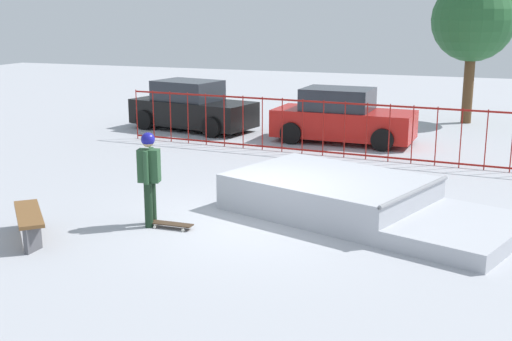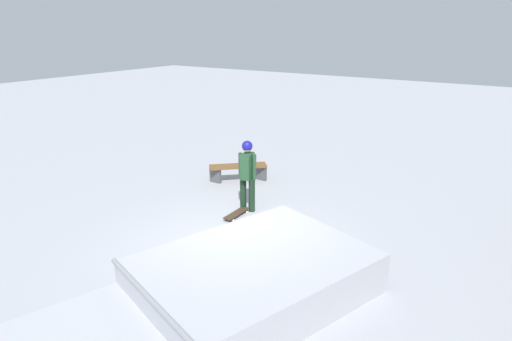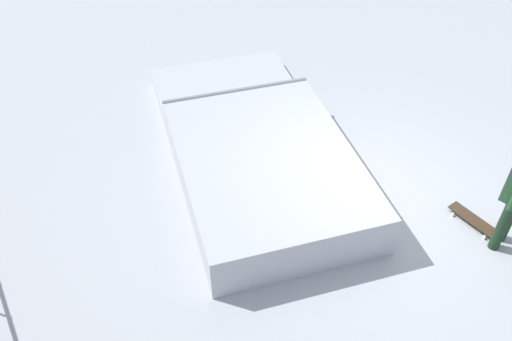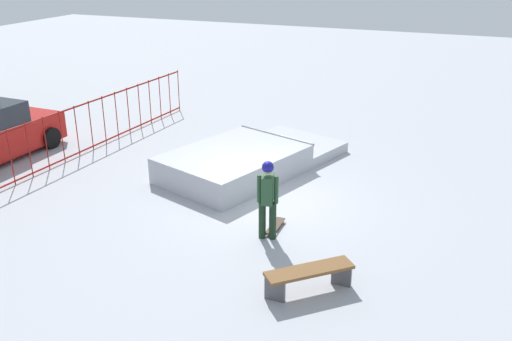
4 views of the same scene
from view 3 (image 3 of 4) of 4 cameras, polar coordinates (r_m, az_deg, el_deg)
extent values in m
plane|color=#A8AAB2|center=(8.49, 12.66, -2.87)|extent=(60.00, 60.00, 0.00)
cube|color=#B0B3BB|center=(8.20, 1.16, -0.11)|extent=(4.24, 3.61, 0.70)
cube|color=#B0B3BB|center=(10.39, -3.37, 8.70)|extent=(2.53, 3.04, 0.30)
cylinder|color=gray|center=(9.36, -2.15, 8.61)|extent=(0.90, 2.49, 0.08)
cylinder|color=black|center=(8.21, 25.58, -4.72)|extent=(0.15, 0.15, 0.82)
cylinder|color=black|center=(8.05, 24.99, -5.60)|extent=(0.15, 0.15, 0.82)
cube|color=#3F2D1E|center=(8.48, 22.45, -4.93)|extent=(0.80, 0.22, 0.02)
cylinder|color=silver|center=(8.52, 24.28, -5.89)|extent=(0.06, 0.03, 0.06)
cylinder|color=silver|center=(8.37, 23.40, -6.63)|extent=(0.06, 0.03, 0.06)
cylinder|color=silver|center=(8.68, 21.36, -3.78)|extent=(0.06, 0.03, 0.06)
cylinder|color=silver|center=(8.52, 20.45, -4.46)|extent=(0.06, 0.03, 0.06)
camera|label=1|loc=(17.81, 33.00, 30.15)|focal=46.57mm
camera|label=2|loc=(10.19, -37.69, 25.53)|focal=30.77mm
camera|label=4|loc=(12.07, 92.64, -3.27)|focal=39.19mm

